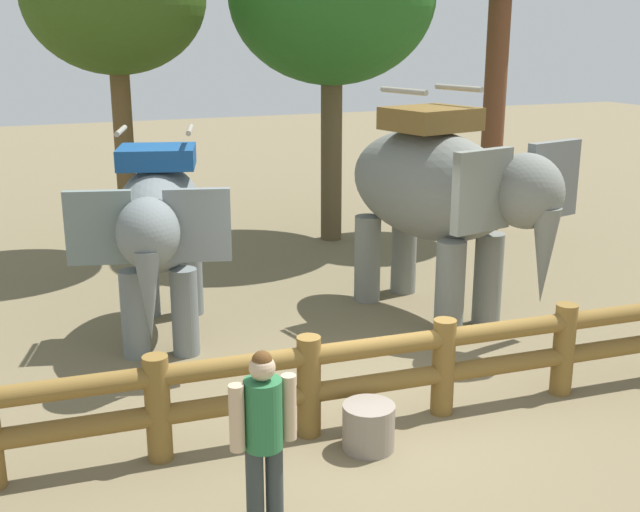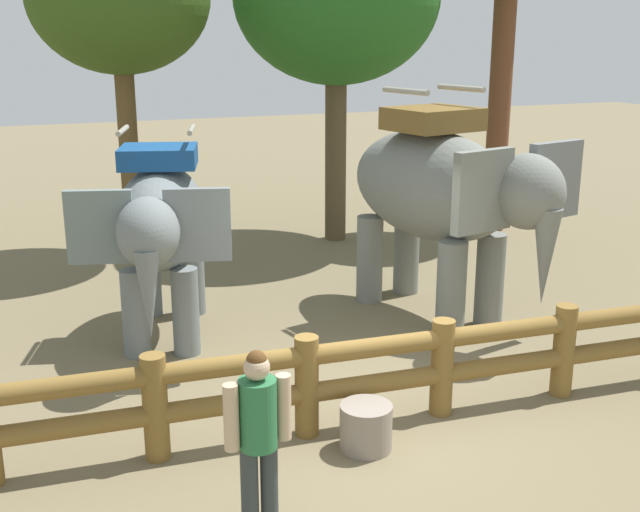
{
  "view_description": "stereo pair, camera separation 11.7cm",
  "coord_description": "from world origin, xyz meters",
  "px_view_note": "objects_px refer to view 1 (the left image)",
  "views": [
    {
      "loc": [
        -3.41,
        -6.82,
        3.92
      ],
      "look_at": [
        0.0,
        1.39,
        1.4
      ],
      "focal_mm": 44.56,
      "sensor_mm": 36.0,
      "label": 1
    },
    {
      "loc": [
        -3.3,
        -6.86,
        3.92
      ],
      "look_at": [
        0.0,
        1.39,
        1.4
      ],
      "focal_mm": 44.56,
      "sensor_mm": 36.0,
      "label": 2
    }
  ],
  "objects_px": {
    "feed_bucket": "(369,427)",
    "tourist_woman_in_black": "(264,429)",
    "elephant_near_left": "(159,225)",
    "elephant_center": "(440,192)",
    "log_fence": "(378,369)"
  },
  "relations": [
    {
      "from": "elephant_near_left",
      "to": "elephant_center",
      "type": "relative_size",
      "value": 0.86
    },
    {
      "from": "tourist_woman_in_black",
      "to": "feed_bucket",
      "type": "bearing_deg",
      "value": 32.84
    },
    {
      "from": "elephant_near_left",
      "to": "tourist_woman_in_black",
      "type": "distance_m",
      "value": 4.53
    },
    {
      "from": "feed_bucket",
      "to": "tourist_woman_in_black",
      "type": "bearing_deg",
      "value": -147.16
    },
    {
      "from": "log_fence",
      "to": "elephant_near_left",
      "type": "relative_size",
      "value": 2.32
    },
    {
      "from": "log_fence",
      "to": "tourist_woman_in_black",
      "type": "distance_m",
      "value": 2.13
    },
    {
      "from": "elephant_near_left",
      "to": "feed_bucket",
      "type": "height_order",
      "value": "elephant_near_left"
    },
    {
      "from": "log_fence",
      "to": "elephant_near_left",
      "type": "height_order",
      "value": "elephant_near_left"
    },
    {
      "from": "feed_bucket",
      "to": "elephant_near_left",
      "type": "bearing_deg",
      "value": 108.82
    },
    {
      "from": "elephant_center",
      "to": "tourist_woman_in_black",
      "type": "height_order",
      "value": "elephant_center"
    },
    {
      "from": "log_fence",
      "to": "elephant_center",
      "type": "distance_m",
      "value": 3.59
    },
    {
      "from": "tourist_woman_in_black",
      "to": "log_fence",
      "type": "bearing_deg",
      "value": 38.03
    },
    {
      "from": "elephant_near_left",
      "to": "elephant_center",
      "type": "height_order",
      "value": "elephant_center"
    },
    {
      "from": "elephant_center",
      "to": "feed_bucket",
      "type": "height_order",
      "value": "elephant_center"
    },
    {
      "from": "elephant_center",
      "to": "feed_bucket",
      "type": "xyz_separation_m",
      "value": [
        -2.51,
        -2.99,
        -1.57
      ]
    }
  ]
}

